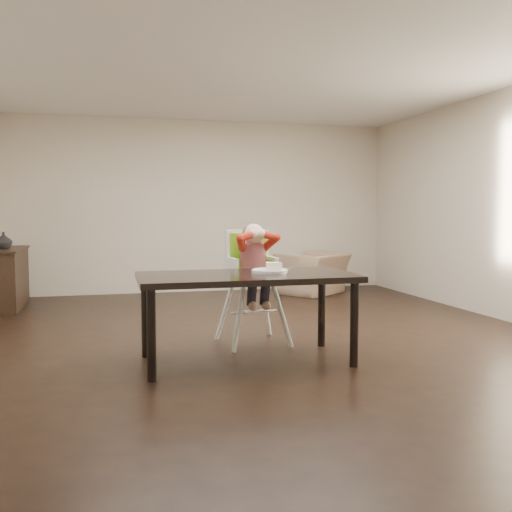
{
  "coord_description": "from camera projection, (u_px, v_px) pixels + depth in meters",
  "views": [
    {
      "loc": [
        -1.45,
        -5.48,
        1.28
      ],
      "look_at": [
        -0.15,
        -0.41,
        0.86
      ],
      "focal_mm": 40.0,
      "sensor_mm": 36.0,
      "label": 1
    }
  ],
  "objects": [
    {
      "name": "dining_table",
      "position": [
        246.0,
        283.0,
        4.79
      ],
      "size": [
        1.8,
        0.9,
        0.75
      ],
      "color": "black",
      "rests_on": "ground"
    },
    {
      "name": "ground",
      "position": [
        260.0,
        338.0,
        5.75
      ],
      "size": [
        7.0,
        7.0,
        0.0
      ],
      "primitive_type": "plane",
      "color": "black",
      "rests_on": "ground"
    },
    {
      "name": "plate",
      "position": [
        271.0,
        269.0,
        4.87
      ],
      "size": [
        0.34,
        0.34,
        0.09
      ],
      "rotation": [
        0.0,
        0.0,
        -0.11
      ],
      "color": "white",
      "rests_on": "dining_table"
    },
    {
      "name": "armchair",
      "position": [
        313.0,
        266.0,
        8.82
      ],
      "size": [
        1.15,
        1.09,
        0.84
      ],
      "primitive_type": "imported",
      "rotation": [
        0.0,
        0.0,
        3.79
      ],
      "color": "tan",
      "rests_on": "ground"
    },
    {
      "name": "high_chair",
      "position": [
        252.0,
        259.0,
        5.49
      ],
      "size": [
        0.53,
        0.53,
        1.16
      ],
      "rotation": [
        0.0,
        0.0,
        0.09
      ],
      "color": "white",
      "rests_on": "ground"
    },
    {
      "name": "sideboard",
      "position": [
        6.0,
        278.0,
        7.51
      ],
      "size": [
        0.44,
        1.26,
        0.79
      ],
      "color": "black",
      "rests_on": "ground"
    },
    {
      "name": "room_walls",
      "position": [
        260.0,
        152.0,
        5.6
      ],
      "size": [
        6.02,
        7.02,
        2.71
      ],
      "color": "beige",
      "rests_on": "ground"
    },
    {
      "name": "vase",
      "position": [
        4.0,
        241.0,
        7.36
      ],
      "size": [
        0.22,
        0.23,
        0.21
      ],
      "primitive_type": "imported",
      "rotation": [
        0.0,
        0.0,
        -0.07
      ],
      "color": "#99999E",
      "rests_on": "sideboard"
    }
  ]
}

